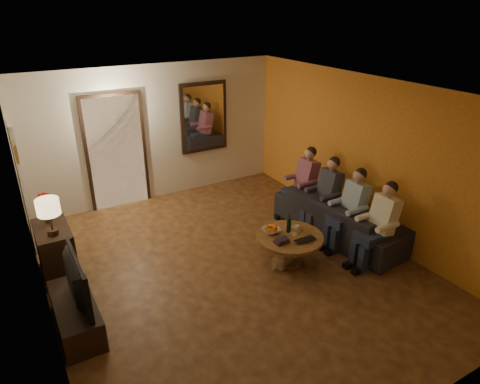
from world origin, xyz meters
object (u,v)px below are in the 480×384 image
dog (287,246)px  wine_bottle (289,223)px  sofa (341,217)px  coffee_table (289,249)px  dresser (56,251)px  person_b (351,211)px  person_d (304,185)px  tv (69,280)px  laptop (307,242)px  person_a (380,227)px  person_c (326,197)px  table_lamp (50,217)px  tv_stand (76,315)px  bowl (271,231)px

dog → wine_bottle: wine_bottle is taller
sofa → coffee_table: bearing=94.4°
dresser → person_b: (4.19, -1.49, 0.23)m
sofa → person_d: size_ratio=1.95×
tv → laptop: size_ratio=3.19×
person_a → sofa: bearing=83.7°
tv → person_c: (4.19, 0.43, -0.09)m
table_lamp → dog: (3.03, -1.20, -0.74)m
table_lamp → tv_stand: table_lamp is taller
table_lamp → laptop: size_ratio=1.64×
laptop → dog: bearing=117.0°
table_lamp → bowl: table_lamp is taller
person_d → laptop: size_ratio=3.65×
person_c → person_d: 0.60m
tv_stand → person_a: person_a is taller
tv → laptop: tv is taller
person_d → coffee_table: size_ratio=1.20×
table_lamp → person_b: (4.19, -1.27, -0.42)m
sofa → bowl: (-1.41, -0.01, 0.14)m
bowl → person_d: bearing=34.9°
bowl → wine_bottle: 0.29m
wine_bottle → sofa: bearing=6.4°
wine_bottle → dog: bearing=-132.0°
table_lamp → bowl: (2.88, -0.98, -0.54)m
person_b → bowl: 1.35m
person_a → bowl: bearing=145.9°
dresser → person_a: size_ratio=0.70×
tv_stand → tv: bearing=0.0°
table_lamp → coffee_table: bearing=-21.5°
dresser → dog: (3.03, -1.42, -0.09)m
person_a → person_c: bearing=90.0°
tv → dog: (3.03, -0.10, -0.41)m
table_lamp → person_c: 4.27m
person_b → dog: size_ratio=2.14×
dresser → table_lamp: size_ratio=1.56×
sofa → bowl: size_ratio=9.04×
person_c → dog: bearing=-155.6°
dresser → coffee_table: 3.38m
sofa → coffee_table: 1.26m
person_b → person_c: (0.00, 0.60, 0.00)m
sofa → person_b: bearing=155.2°
tv → person_b: 4.20m
dog → bowl: (-0.14, 0.22, 0.20)m
table_lamp → person_d: (4.19, -0.07, -0.42)m
tv_stand → laptop: bearing=-7.0°
person_a → table_lamp: bearing=155.9°
sofa → person_c: size_ratio=1.95×
dresser → person_a: 4.69m
person_c → laptop: 1.32m
person_d → dog: person_d is taller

